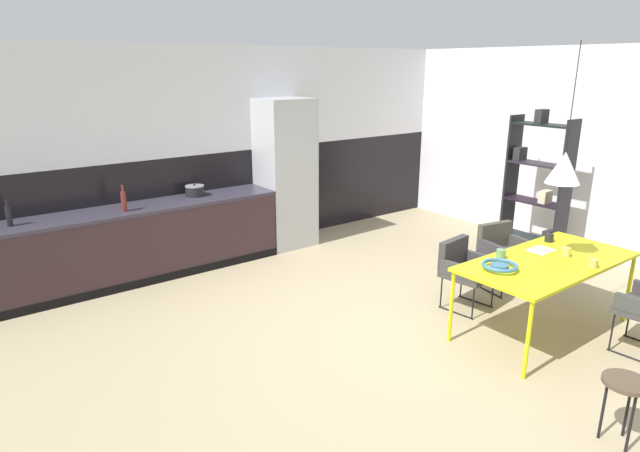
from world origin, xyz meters
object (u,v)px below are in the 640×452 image
Objects in this scene: armchair_by_stool at (463,265)px; pendant_lamp_over_table_near at (564,168)px; bottle_vinegar_dark at (124,201)px; cooking_pot at (195,191)px; open_shelf_unit at (537,184)px; fruit_bowl at (500,266)px; side_stool at (625,387)px; dining_table at (548,264)px; armchair_near_window at (502,247)px; mug_dark_espresso at (549,238)px; mug_white_ceramic at (566,252)px; mug_tall_blue at (593,263)px; refrigerator_column at (286,174)px; bottle_wine_green at (9,216)px; mug_short_terracotta at (501,254)px; open_book at (541,250)px.

armchair_by_stool is 0.60× the size of pendant_lamp_over_table_near.
bottle_vinegar_dark is 0.25× the size of pendant_lamp_over_table_near.
bottle_vinegar_dark reaches higher than cooking_pot.
bottle_vinegar_dark is at bearing -115.95° from open_shelf_unit.
side_stool is at bearing -109.34° from fruit_bowl.
dining_table is at bearing 49.06° from side_stool.
armchair_near_window is 0.62× the size of pendant_lamp_over_table_near.
mug_dark_espresso reaches higher than dining_table.
cooking_pot is (-2.08, 3.85, 0.18)m from mug_white_ceramic.
armchair_by_stool is at bearing 66.76° from side_stool.
mug_tall_blue is at bearing -53.10° from bottle_vinegar_dark.
bottle_vinegar_dark reaches higher than mug_dark_espresso.
refrigerator_column is 3.07m from armchair_near_window.
mug_white_ceramic reaches higher than armchair_near_window.
bottle_wine_green is at bearing -177.40° from cooking_pot.
dining_table is at bearing 110.75° from mug_tall_blue.
pendant_lamp_over_table_near is (-0.22, 0.02, 0.84)m from mug_white_ceramic.
mug_dark_espresso is at bearing 44.12° from side_stool.
mug_short_terracotta is 1.08× the size of mug_tall_blue.
pendant_lamp_over_table_near is at bearing 48.34° from side_stool.
armchair_near_window is 4.37m from bottle_vinegar_dark.
armchair_near_window is at bearing -31.71° from bottle_wine_green.
armchair_near_window is 1.35m from mug_tall_blue.
mug_short_terracotta is at bearing 64.17° from side_stool.
open_shelf_unit is 2.37m from pendant_lamp_over_table_near.
dining_table is at bearing -149.51° from mug_dark_espresso.
side_stool is at bearing -143.86° from mug_tall_blue.
bottle_wine_green reaches higher than fruit_bowl.
bottle_vinegar_dark is 4.63m from pendant_lamp_over_table_near.
open_book is 0.20× the size of pendant_lamp_over_table_near.
mug_white_ceramic is at bearing -41.87° from bottle_wine_green.
open_shelf_unit is at bearing 33.68° from open_book.
side_stool is at bearing -70.01° from bottle_vinegar_dark.
armchair_by_stool reaches higher than side_stool.
armchair_by_stool is at bearing 102.34° from dining_table.
bottle_vinegar_dark is 5.21m from open_shelf_unit.
fruit_bowl is (-0.41, -0.71, 0.30)m from armchair_by_stool.
armchair_near_window is at bearing -38.31° from bottle_vinegar_dark.
mug_short_terracotta is (-0.33, 0.30, 0.09)m from dining_table.
mug_dark_espresso is (0.84, 0.01, -0.00)m from mug_short_terracotta.
open_shelf_unit is at bearing 36.72° from mug_dark_espresso.
open_shelf_unit is (1.34, 1.00, 0.22)m from mug_dark_espresso.
mug_short_terracotta is at bearing -52.81° from bottle_vinegar_dark.
mug_dark_espresso is at bearing 94.36° from armchair_near_window.
refrigerator_column is at bearing -90.36° from armchair_by_stool.
armchair_near_window is at bearing 83.71° from mug_dark_espresso.
open_shelf_unit reaches higher than dining_table.
mug_white_ceramic is 0.43× the size of bottle_wine_green.
pendant_lamp_over_table_near is at bearing -52.01° from bottle_vinegar_dark.
mug_short_terracotta is 0.80m from mug_tall_blue.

